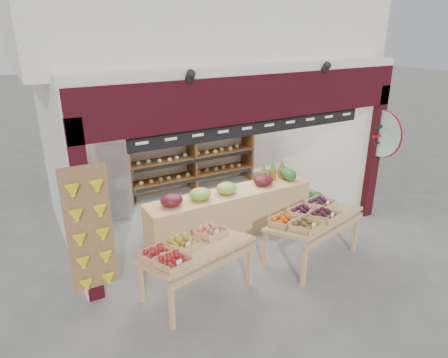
% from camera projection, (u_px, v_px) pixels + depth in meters
% --- Properties ---
extents(ground, '(60.00, 60.00, 0.00)m').
position_uv_depth(ground, '(226.00, 224.00, 7.90)').
color(ground, slate).
rests_on(ground, ground).
extents(shop_structure, '(6.36, 5.12, 5.40)m').
position_uv_depth(shop_structure, '(185.00, 12.00, 7.79)').
color(shop_structure, white).
rests_on(shop_structure, ground).
extents(banana_board, '(0.60, 0.15, 1.80)m').
position_uv_depth(banana_board, '(91.00, 233.00, 5.29)').
color(banana_board, olive).
rests_on(banana_board, ground).
extents(gift_sign, '(0.04, 0.93, 0.92)m').
position_uv_depth(gift_sign, '(381.00, 134.00, 7.59)').
color(gift_sign, silver).
rests_on(gift_sign, ground).
extents(back_shelving, '(3.13, 0.51, 1.92)m').
position_uv_depth(back_shelving, '(191.00, 140.00, 9.13)').
color(back_shelving, brown).
rests_on(back_shelving, ground).
extents(refrigerator, '(0.80, 0.80, 1.70)m').
position_uv_depth(refrigerator, '(112.00, 176.00, 8.01)').
color(refrigerator, silver).
rests_on(refrigerator, ground).
extents(cardboard_stack, '(0.95, 0.69, 0.58)m').
position_uv_depth(cardboard_stack, '(172.00, 221.00, 7.54)').
color(cardboard_stack, silver).
rests_on(cardboard_stack, ground).
extents(mid_counter, '(3.24, 0.65, 1.03)m').
position_uv_depth(mid_counter, '(230.00, 210.00, 7.46)').
color(mid_counter, tan).
rests_on(mid_counter, ground).
extents(display_table_left, '(1.68, 1.17, 0.99)m').
position_uv_depth(display_table_left, '(188.00, 250.00, 5.59)').
color(display_table_left, tan).
rests_on(display_table_left, ground).
extents(display_table_right, '(1.73, 1.22, 1.01)m').
position_uv_depth(display_table_right, '(310.00, 217.00, 6.45)').
color(display_table_right, tan).
rests_on(display_table_right, ground).
extents(watermelon_pile, '(0.61, 0.63, 0.48)m').
position_uv_depth(watermelon_pile, '(315.00, 205.00, 8.28)').
color(watermelon_pile, '#1C4717').
rests_on(watermelon_pile, ground).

